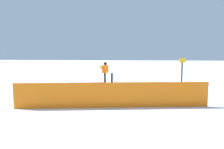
# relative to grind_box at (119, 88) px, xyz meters

# --- Properties ---
(ground_plane) EXTENTS (120.00, 120.00, 0.00)m
(ground_plane) POSITION_rel_grind_box_xyz_m (0.00, 0.00, -0.27)
(ground_plane) COLOR white
(grind_box) EXTENTS (6.92, 1.65, 0.60)m
(grind_box) POSITION_rel_grind_box_xyz_m (0.00, 0.00, 0.00)
(grind_box) COLOR white
(grind_box) RESTS_ON ground_plane
(snowboarder) EXTENTS (1.58, 0.44, 1.40)m
(snowboarder) POSITION_rel_grind_box_xyz_m (0.84, 0.09, 1.08)
(snowboarder) COLOR #C42895
(snowboarder) RESTS_ON grind_box
(safety_fence) EXTENTS (9.07, 1.43, 1.20)m
(safety_fence) POSITION_rel_grind_box_xyz_m (0.00, 3.96, 0.33)
(safety_fence) COLOR orange
(safety_fence) RESTS_ON ground_plane
(trail_marker) EXTENTS (0.40, 0.10, 2.24)m
(trail_marker) POSITION_rel_grind_box_xyz_m (-4.23, -0.56, 0.92)
(trail_marker) COLOR #262628
(trail_marker) RESTS_ON ground_plane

